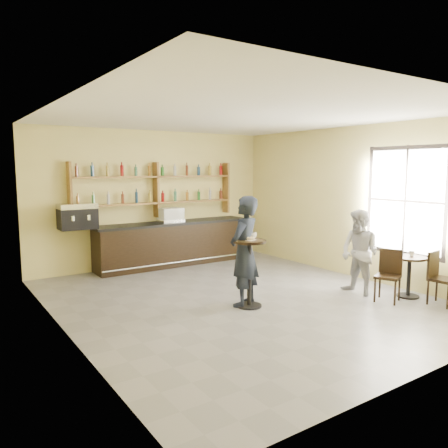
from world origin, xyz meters
TOP-DOWN VIEW (x-y plane):
  - floor at (0.00, 0.00)m, footprint 7.00×7.00m
  - ceiling at (0.00, 0.00)m, footprint 7.00×7.00m
  - wall_back at (0.00, 3.50)m, footprint 7.00×0.00m
  - wall_front at (0.00, -3.50)m, footprint 7.00×0.00m
  - wall_left at (-3.00, 0.00)m, footprint 0.00×7.00m
  - wall_right at (3.00, 0.00)m, footprint 0.00×7.00m
  - window_pane at (2.99, -1.20)m, footprint 0.00×2.00m
  - window_frame at (2.99, -1.20)m, footprint 0.04×1.70m
  - shelf_unit at (0.00, 3.37)m, footprint 4.00×0.26m
  - liquor_bottles at (0.00, 3.37)m, footprint 3.68×0.10m
  - bar_counter at (0.32, 3.15)m, footprint 3.87×0.75m
  - espresso_machine at (-1.92, 3.15)m, footprint 0.76×0.50m
  - pastry_case at (0.25, 3.15)m, footprint 0.58×0.47m
  - pedestal_table at (-0.13, -0.44)m, footprint 0.72×0.72m
  - napkin at (-0.13, -0.44)m, footprint 0.21×0.21m
  - donut at (-0.12, -0.45)m, footprint 0.15×0.15m
  - cup_pedestal at (0.01, -0.34)m, footprint 0.17×0.17m
  - man_main at (-0.15, -0.33)m, footprint 0.81×0.70m
  - cafe_table at (2.60, -1.61)m, footprint 0.59×0.59m
  - cup_cafe at (2.65, -1.61)m, footprint 0.10×0.10m
  - chair_west at (2.05, -1.56)m, footprint 0.51×0.51m
  - chair_south at (2.65, -2.21)m, footprint 0.43×0.43m
  - patron_second at (1.99, -0.99)m, footprint 0.61×0.77m

SIDE VIEW (x-z plane):
  - floor at x=0.00m, z-range 0.00..0.00m
  - cafe_table at x=2.60m, z-range 0.00..0.74m
  - chair_south at x=2.65m, z-range 0.00..0.91m
  - chair_west at x=2.05m, z-range 0.00..0.91m
  - bar_counter at x=0.32m, z-range 0.00..1.05m
  - pedestal_table at x=-0.13m, z-range 0.00..1.14m
  - patron_second at x=1.99m, z-range 0.00..1.57m
  - cup_cafe at x=2.65m, z-range 0.74..0.84m
  - man_main at x=-0.15m, z-range 0.00..1.86m
  - napkin at x=-0.13m, z-range 1.14..1.14m
  - donut at x=-0.12m, z-range 1.14..1.19m
  - cup_pedestal at x=0.01m, z-range 1.14..1.24m
  - pastry_case at x=0.25m, z-range 1.05..1.38m
  - espresso_machine at x=-1.92m, z-range 1.05..1.59m
  - wall_back at x=0.00m, z-range -1.90..5.10m
  - wall_front at x=0.00m, z-range -1.90..5.10m
  - wall_left at x=-3.00m, z-range -1.90..5.10m
  - wall_right at x=3.00m, z-range -1.90..5.10m
  - window_frame at x=2.99m, z-range 0.65..2.75m
  - window_pane at x=2.99m, z-range 0.70..2.70m
  - shelf_unit at x=0.00m, z-range 1.11..2.51m
  - liquor_bottles at x=0.00m, z-range 1.48..2.48m
  - ceiling at x=0.00m, z-range 3.20..3.20m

